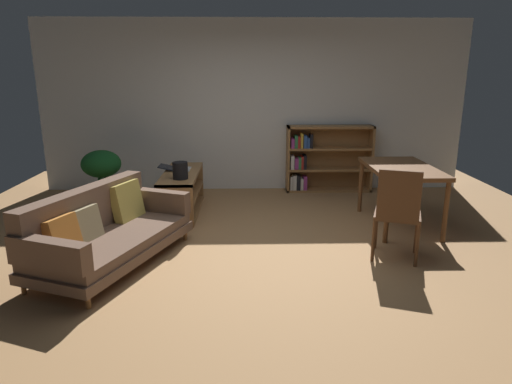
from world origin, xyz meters
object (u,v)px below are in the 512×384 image
at_px(media_console, 182,192).
at_px(bookshelf, 323,159).
at_px(dining_chair_near, 398,210).
at_px(open_laptop, 177,168).
at_px(desk_speaker, 180,170).
at_px(dining_table, 401,173).
at_px(potted_floor_plant, 102,168).
at_px(fabric_couch, 105,230).

relative_size(media_console, bookshelf, 1.01).
bearing_deg(dining_chair_near, open_laptop, 142.76).
bearing_deg(dining_chair_near, media_console, 144.45).
bearing_deg(media_console, dining_chair_near, -35.55).
bearing_deg(desk_speaker, dining_table, -5.94).
height_order(open_laptop, dining_chair_near, dining_chair_near).
bearing_deg(media_console, bookshelf, 27.18).
bearing_deg(dining_table, media_console, 166.73).
relative_size(media_console, open_laptop, 3.15).
xyz_separation_m(open_laptop, bookshelf, (2.23, 0.93, -0.05)).
relative_size(media_console, dining_chair_near, 1.42).
bearing_deg(dining_chair_near, potted_floor_plant, 150.94).
bearing_deg(desk_speaker, dining_chair_near, -29.72).
xyz_separation_m(fabric_couch, dining_chair_near, (2.98, -0.02, 0.20)).
xyz_separation_m(open_laptop, dining_table, (2.91, -0.84, 0.11)).
xyz_separation_m(media_console, dining_table, (2.82, -0.67, 0.41)).
bearing_deg(potted_floor_plant, dining_chair_near, -29.06).
distance_m(fabric_couch, dining_table, 3.54).
xyz_separation_m(open_laptop, desk_speaker, (0.13, -0.55, 0.09)).
bearing_deg(open_laptop, fabric_couch, -103.68).
xyz_separation_m(desk_speaker, potted_floor_plant, (-1.21, 0.64, -0.10)).
relative_size(dining_table, dining_chair_near, 1.32).
height_order(media_console, dining_chair_near, dining_chair_near).
xyz_separation_m(fabric_couch, media_console, (0.54, 1.72, -0.07)).
distance_m(fabric_couch, potted_floor_plant, 2.09).
bearing_deg(desk_speaker, bookshelf, 35.16).
relative_size(media_console, potted_floor_plant, 1.68).
distance_m(dining_table, bookshelf, 1.90).
distance_m(desk_speaker, bookshelf, 2.58).
relative_size(fabric_couch, open_laptop, 4.51).
xyz_separation_m(potted_floor_plant, dining_chair_near, (3.60, -2.00, -0.02)).
distance_m(media_console, open_laptop, 0.36).
xyz_separation_m(media_console, bookshelf, (2.15, 1.11, 0.24)).
bearing_deg(desk_speaker, potted_floor_plant, 152.28).
bearing_deg(fabric_couch, bookshelf, 46.36).
bearing_deg(potted_floor_plant, desk_speaker, -27.72).
height_order(open_laptop, dining_table, dining_table).
bearing_deg(fabric_couch, potted_floor_plant, 107.30).
distance_m(fabric_couch, open_laptop, 1.97).
distance_m(fabric_couch, desk_speaker, 1.50).
bearing_deg(dining_table, bookshelf, 110.74).
bearing_deg(fabric_couch, dining_chair_near, -0.33).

